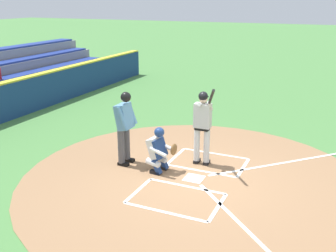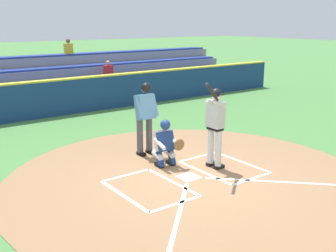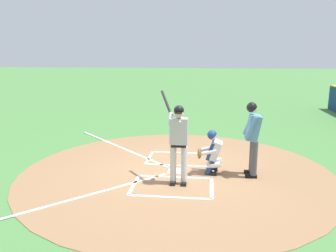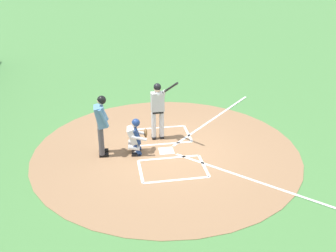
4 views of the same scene
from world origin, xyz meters
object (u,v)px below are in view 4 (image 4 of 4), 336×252
at_px(catcher, 136,136).
at_px(baseball, 135,152).
at_px(batter, 158,107).
at_px(plate_umpire, 101,122).

xyz_separation_m(catcher, baseball, (0.02, -0.03, -0.55)).
distance_m(batter, plate_umpire, 1.91).
bearing_deg(plate_umpire, baseball, 83.41).
relative_size(batter, plate_umpire, 1.14).
bearing_deg(baseball, plate_umpire, -96.59).
height_order(plate_umpire, baseball, plate_umpire).
relative_size(batter, catcher, 1.88).
bearing_deg(batter, catcher, -43.89).
relative_size(batter, baseball, 28.76).
xyz_separation_m(plate_umpire, baseball, (0.11, 0.93, -1.04)).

